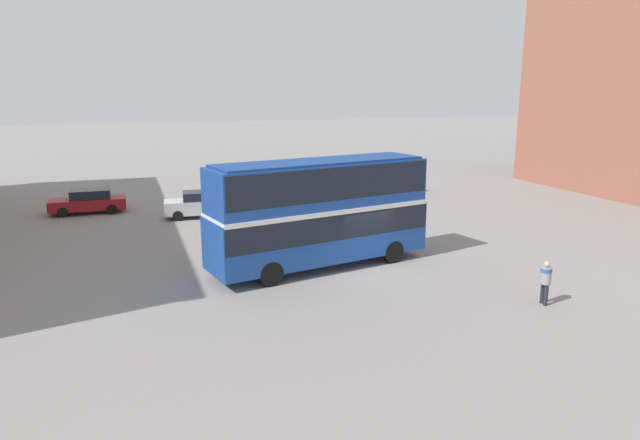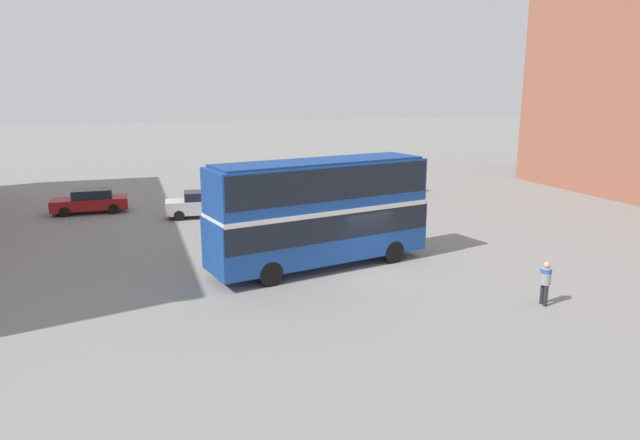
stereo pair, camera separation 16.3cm
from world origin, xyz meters
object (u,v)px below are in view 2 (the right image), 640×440
pedestrian_foreground (545,279)px  parked_car_kerb_far (200,204)px  double_decker_bus (320,207)px  parked_car_side_street (392,182)px  parked_car_kerb_near (90,201)px

pedestrian_foreground → parked_car_kerb_far: (-10.16, 19.05, -0.21)m
double_decker_bus → parked_car_side_street: (11.19, 16.03, -1.96)m
double_decker_bus → parked_car_kerb_near: size_ratio=2.23×
pedestrian_foreground → parked_car_side_street: bearing=-91.9°
parked_car_kerb_near → parked_car_side_street: parked_car_side_street is taller
double_decker_bus → pedestrian_foreground: (6.36, -6.98, -1.73)m
double_decker_bus → parked_car_kerb_far: size_ratio=2.45×
double_decker_bus → parked_car_kerb_far: double_decker_bus is taller
parked_car_kerb_far → parked_car_side_street: 15.51m
parked_car_side_street → parked_car_kerb_near: bearing=172.1°
parked_car_kerb_near → parked_car_side_street: bearing=-178.9°
parked_car_kerb_near → parked_car_side_street: size_ratio=1.01×
double_decker_bus → parked_car_kerb_near: 18.78m
double_decker_bus → parked_car_kerb_far: bearing=95.6°
parked_car_kerb_near → parked_car_kerb_far: (6.53, -3.49, 0.03)m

